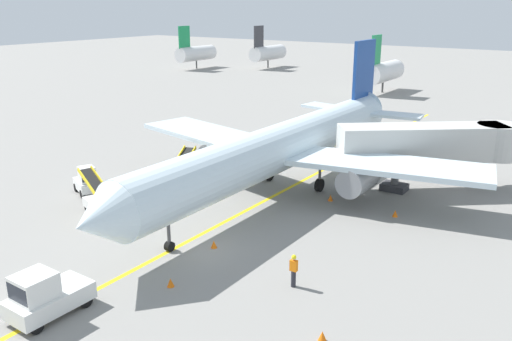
% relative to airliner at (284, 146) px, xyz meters
% --- Properties ---
extents(ground_plane, '(300.00, 300.00, 0.00)m').
position_rel_airliner_xyz_m(ground_plane, '(1.07, -10.82, -3.42)').
color(ground_plane, gray).
extents(taxi_line_yellow, '(0.46, 80.00, 0.01)m').
position_rel_airliner_xyz_m(taxi_line_yellow, '(-0.00, -5.82, -3.41)').
color(taxi_line_yellow, yellow).
rests_on(taxi_line_yellow, ground).
extents(airliner, '(28.61, 35.21, 10.10)m').
position_rel_airliner_xyz_m(airliner, '(0.00, 0.00, 0.00)').
color(airliner, silver).
rests_on(airliner, ground).
extents(jet_bridge, '(11.56, 9.91, 4.85)m').
position_rel_airliner_xyz_m(jet_bridge, '(9.12, 6.72, 0.12)').
color(jet_bridge, beige).
rests_on(jet_bridge, ground).
extents(pushback_tug, '(1.94, 3.62, 2.20)m').
position_rel_airliner_xyz_m(pushback_tug, '(0.01, -19.90, -2.42)').
color(pushback_tug, silver).
rests_on(pushback_tug, ground).
extents(baggage_tug_near_wing, '(2.72, 2.15, 2.10)m').
position_rel_airliner_xyz_m(baggage_tug_near_wing, '(-11.39, -8.51, -2.49)').
color(baggage_tug_near_wing, silver).
rests_on(baggage_tug_near_wing, ground).
extents(baggage_tug_by_cargo_door, '(2.45, 2.71, 2.10)m').
position_rel_airliner_xyz_m(baggage_tug_by_cargo_door, '(-7.08, -5.95, -2.49)').
color(baggage_tug_by_cargo_door, silver).
rests_on(baggage_tug_by_cargo_door, ground).
extents(belt_loader_forward_hold, '(5.14, 2.79, 2.59)m').
position_rel_airliner_xyz_m(belt_loader_forward_hold, '(-7.19, -10.59, -2.64)').
color(belt_loader_forward_hold, silver).
rests_on(belt_loader_forward_hold, ground).
extents(belt_loader_aft_hold, '(2.92, 5.13, 2.59)m').
position_rel_airliner_xyz_m(belt_loader_aft_hold, '(-6.73, -4.05, -2.64)').
color(belt_loader_aft_hold, silver).
rests_on(belt_loader_aft_hold, ground).
extents(ground_crew_marshaller, '(0.36, 0.24, 1.70)m').
position_rel_airliner_xyz_m(ground_crew_marshaller, '(7.68, -11.54, -2.51)').
color(ground_crew_marshaller, '#26262D').
rests_on(ground_crew_marshaller, ground).
extents(safety_cone_nose_left, '(0.36, 0.36, 0.44)m').
position_rel_airliner_xyz_m(safety_cone_nose_left, '(1.78, -10.35, -3.20)').
color(safety_cone_nose_left, orange).
rests_on(safety_cone_nose_left, ground).
extents(safety_cone_nose_right, '(0.36, 0.36, 0.44)m').
position_rel_airliner_xyz_m(safety_cone_nose_right, '(8.56, -0.12, -3.20)').
color(safety_cone_nose_right, orange).
rests_on(safety_cone_nose_right, ground).
extents(safety_cone_wingtip_left, '(0.36, 0.36, 0.44)m').
position_rel_airliner_xyz_m(safety_cone_wingtip_left, '(3.78, 0.15, -3.20)').
color(safety_cone_wingtip_left, orange).
rests_on(safety_cone_wingtip_left, ground).
extents(safety_cone_wingtip_right, '(0.36, 0.36, 0.44)m').
position_rel_airliner_xyz_m(safety_cone_wingtip_right, '(2.75, -14.93, -3.20)').
color(safety_cone_wingtip_right, orange).
rests_on(safety_cone_wingtip_right, ground).
extents(safety_cone_tail_area, '(0.36, 0.36, 0.44)m').
position_rel_airliner_xyz_m(safety_cone_tail_area, '(10.90, -14.66, -3.20)').
color(safety_cone_tail_area, orange).
rests_on(safety_cone_tail_area, ground).
extents(distant_aircraft_far_left, '(3.00, 10.10, 8.80)m').
position_rel_airliner_xyz_m(distant_aircraft_far_left, '(-55.36, 55.01, -0.20)').
color(distant_aircraft_far_left, silver).
rests_on(distant_aircraft_far_left, ground).
extents(distant_aircraft_mid_left, '(3.00, 10.10, 8.80)m').
position_rel_airliner_xyz_m(distant_aircraft_mid_left, '(-43.63, 64.52, -0.20)').
color(distant_aircraft_mid_left, silver).
rests_on(distant_aircraft_mid_left, ground).
extents(distant_aircraft_mid_right, '(3.00, 10.10, 8.80)m').
position_rel_airliner_xyz_m(distant_aircraft_mid_right, '(-11.22, 47.21, -0.20)').
color(distant_aircraft_mid_right, silver).
rests_on(distant_aircraft_mid_right, ground).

